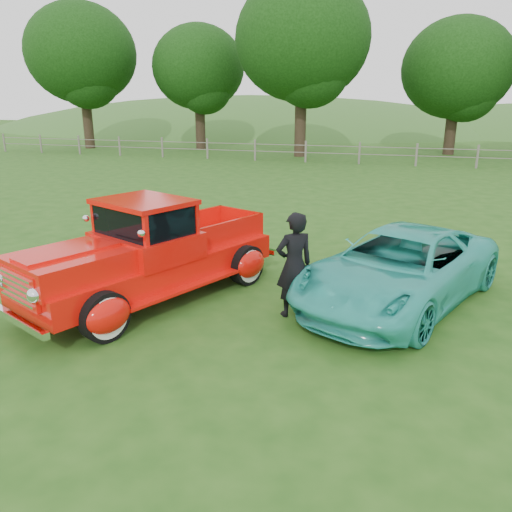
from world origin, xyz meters
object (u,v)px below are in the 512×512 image
(tree_mid_west, at_px, (198,68))
(teal_sedan, at_px, (400,268))
(tree_near_east, at_px, (458,69))
(tree_far_west, at_px, (81,54))
(red_pickup, at_px, (150,254))
(man, at_px, (294,265))
(tree_near_west, at_px, (303,39))

(tree_mid_west, distance_m, teal_sedan, 30.14)
(tree_mid_west, relative_size, tree_near_east, 1.02)
(tree_far_west, distance_m, red_pickup, 31.53)
(tree_near_east, height_order, man, tree_near_east)
(teal_sedan, xyz_separation_m, man, (-1.61, -1.02, 0.22))
(tree_near_west, bearing_deg, tree_far_west, 176.42)
(teal_sedan, bearing_deg, tree_near_west, 129.84)
(tree_mid_west, relative_size, man, 4.92)
(tree_far_west, distance_m, teal_sedan, 33.46)
(tree_far_west, distance_m, tree_near_west, 16.03)
(tree_near_west, relative_size, tree_near_east, 1.25)
(tree_mid_west, relative_size, tree_near_west, 0.81)
(tree_mid_west, bearing_deg, teal_sedan, -60.26)
(tree_near_west, xyz_separation_m, teal_sedan, (6.75, -22.82, -6.16))
(man, bearing_deg, tree_near_east, -135.36)
(tree_near_west, xyz_separation_m, man, (5.14, -23.84, -5.94))
(tree_far_west, relative_size, teal_sedan, 2.17)
(teal_sedan, bearing_deg, tree_near_east, 108.57)
(tree_mid_west, height_order, red_pickup, tree_mid_west)
(tree_far_west, xyz_separation_m, red_pickup, (18.57, -24.83, -5.69))
(tree_far_west, bearing_deg, tree_near_east, 6.84)
(teal_sedan, relative_size, man, 2.66)
(tree_mid_west, height_order, teal_sedan, tree_mid_west)
(red_pickup, distance_m, man, 2.57)
(tree_mid_west, bearing_deg, red_pickup, -68.50)
(tree_near_west, height_order, man, tree_near_west)
(man, bearing_deg, tree_near_west, -115.30)
(teal_sedan, bearing_deg, man, -124.23)
(tree_near_west, bearing_deg, teal_sedan, -73.52)
(red_pickup, bearing_deg, tree_near_east, 100.23)
(tree_far_west, height_order, man, tree_far_west)
(tree_far_west, height_order, tree_near_east, tree_far_west)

